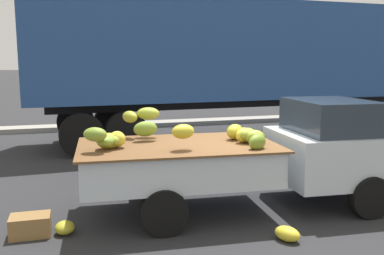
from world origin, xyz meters
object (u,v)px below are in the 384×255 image
object	(u,v)px
semi_trailer	(237,53)
fallen_banana_bunch_by_wheel	(287,234)
fallen_banana_bunch_near_tailgate	(65,228)
pickup_truck	(303,151)
produce_crate	(30,225)

from	to	relation	value
semi_trailer	fallen_banana_bunch_by_wheel	size ratio (longest dim) A/B	33.75
fallen_banana_bunch_near_tailgate	fallen_banana_bunch_by_wheel	distance (m)	2.97
semi_trailer	fallen_banana_bunch_near_tailgate	size ratio (longest dim) A/B	40.32
pickup_truck	produce_crate	world-z (taller)	pickup_truck
pickup_truck	fallen_banana_bunch_by_wheel	world-z (taller)	pickup_truck
pickup_truck	fallen_banana_bunch_near_tailgate	bearing A→B (deg)	-173.01
pickup_truck	semi_trailer	distance (m)	6.23
fallen_banana_bunch_near_tailgate	fallen_banana_bunch_by_wheel	size ratio (longest dim) A/B	0.84
fallen_banana_bunch_near_tailgate	semi_trailer	bearing A→B (deg)	50.36
semi_trailer	fallen_banana_bunch_by_wheel	bearing A→B (deg)	-109.29
fallen_banana_bunch_near_tailgate	produce_crate	xyz separation A→B (m)	(-0.44, 0.07, 0.05)
pickup_truck	fallen_banana_bunch_near_tailgate	size ratio (longest dim) A/B	17.79
fallen_banana_bunch_near_tailgate	produce_crate	world-z (taller)	produce_crate
fallen_banana_bunch_near_tailgate	pickup_truck	bearing A→B (deg)	2.52
pickup_truck	produce_crate	size ratio (longest dim) A/B	10.25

